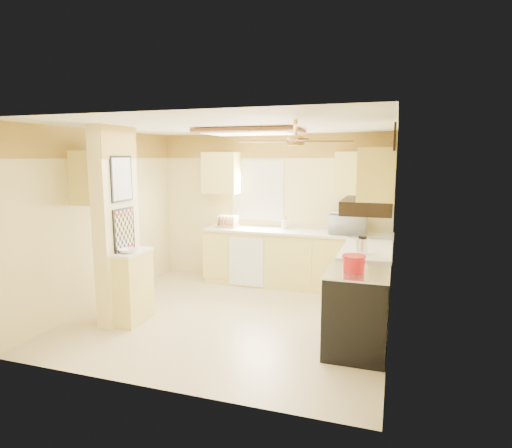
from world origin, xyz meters
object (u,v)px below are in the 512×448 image
(microwave, at_px, (348,224))
(bowl, at_px, (128,251))
(stove, at_px, (357,312))
(dutch_oven, at_px, (354,263))
(kettle, at_px, (362,246))

(microwave, distance_m, bowl, 3.31)
(stove, bearing_deg, dutch_oven, 176.07)
(stove, height_order, microwave, microwave)
(bowl, xyz_separation_m, dutch_oven, (2.74, 0.11, 0.03))
(microwave, relative_size, kettle, 2.49)
(microwave, xyz_separation_m, dutch_oven, (0.29, -2.11, -0.10))
(bowl, distance_m, dutch_oven, 2.74)
(bowl, bearing_deg, microwave, 42.17)
(stove, distance_m, kettle, 0.93)
(bowl, relative_size, kettle, 0.94)
(stove, relative_size, kettle, 4.03)
(stove, xyz_separation_m, bowl, (-2.79, -0.11, 0.51))
(bowl, distance_m, kettle, 2.90)
(bowl, relative_size, dutch_oven, 0.84)
(dutch_oven, bearing_deg, microwave, 97.83)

